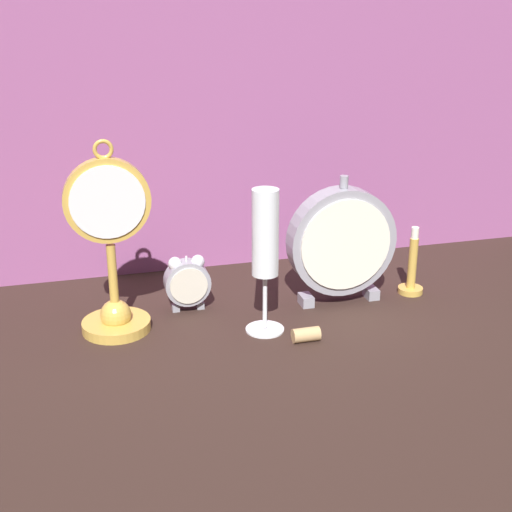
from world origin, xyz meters
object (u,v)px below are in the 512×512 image
Objects in this scene: pocket_watch_on_stand at (111,258)px; mantel_clock_silver at (342,242)px; brass_candlestick at (412,273)px; alarm_clock_twin_bell at (187,281)px; champagne_flute at (266,244)px; wine_cork at (306,335)px.

pocket_watch_on_stand is 0.38m from mantel_clock_silver.
brass_candlestick is at bearing 1.15° from mantel_clock_silver.
brass_candlestick is (0.51, 0.01, -0.08)m from pocket_watch_on_stand.
champagne_flute reaches higher than alarm_clock_twin_bell.
brass_candlestick is (0.14, 0.00, -0.07)m from mantel_clock_silver.
brass_candlestick reaches higher than wine_cork.
pocket_watch_on_stand is at bearing -160.33° from alarm_clock_twin_bell.
champagne_flute is at bearing -45.35° from alarm_clock_twin_bell.
brass_candlestick is 0.27m from wine_cork.
wine_cork is at bearing -151.96° from brass_candlestick.
pocket_watch_on_stand reaches higher than mantel_clock_silver.
mantel_clock_silver reaches higher than brass_candlestick.
brass_candlestick is at bearing 14.63° from champagne_flute.
alarm_clock_twin_bell is at bearing 19.67° from pocket_watch_on_stand.
wine_cork is (0.28, -0.11, -0.11)m from pocket_watch_on_stand.
brass_candlestick reaches higher than alarm_clock_twin_bell.
pocket_watch_on_stand reaches higher than wine_cork.
brass_candlestick is (0.29, 0.07, -0.11)m from champagne_flute.
wine_cork is at bearing -45.87° from alarm_clock_twin_bell.
alarm_clock_twin_bell is 2.29× the size of wine_cork.
wine_cork is (-0.10, -0.12, -0.10)m from mantel_clock_silver.
champagne_flute reaches higher than wine_cork.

